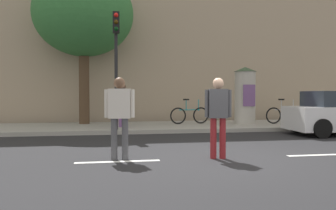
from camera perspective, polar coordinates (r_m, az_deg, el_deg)
ground_plane at (r=7.97m, az=9.47°, el=-8.60°), size 80.00×80.00×0.00m
sidewalk_curb at (r=14.69m, az=0.38°, el=-3.54°), size 36.00×4.00×0.15m
lane_markings at (r=7.97m, az=9.47°, el=-8.58°), size 25.80×0.16×0.01m
building_backdrop at (r=19.87m, az=-2.24°, el=11.63°), size 36.00×5.00×9.68m
traffic_light at (r=12.74m, az=-8.52°, el=8.78°), size 0.24×0.45×4.22m
poster_column at (r=15.19m, az=12.52°, el=1.57°), size 0.97×0.97×2.45m
street_tree at (r=15.96m, az=-13.68°, el=14.22°), size 4.31×4.31×6.60m
pedestrian_with_bag at (r=7.62m, az=-7.97°, el=-0.93°), size 0.65×0.30×1.80m
pedestrian_with_backpack at (r=7.78m, az=8.23°, el=-0.99°), size 0.59×0.31×1.80m
pedestrian_tallest at (r=13.70m, az=-7.37°, el=0.65°), size 0.59×0.50×1.70m
bicycle_leaning at (r=15.13m, az=3.55°, el=-1.63°), size 1.76×0.28×1.09m
bicycle_upright at (r=16.08m, az=18.58°, el=-1.52°), size 1.77×0.12×1.09m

